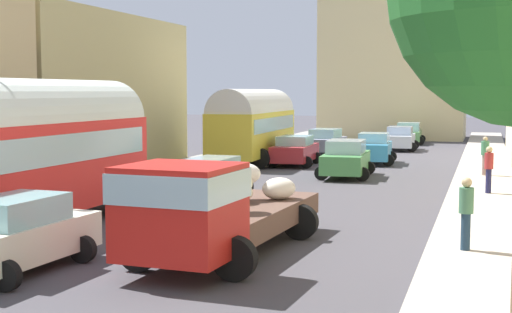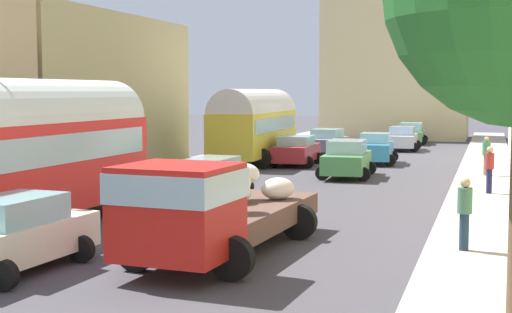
# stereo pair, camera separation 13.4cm
# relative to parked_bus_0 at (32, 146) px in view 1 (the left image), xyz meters

# --- Properties ---
(ground_plane) EXTENTS (154.00, 154.00, 0.00)m
(ground_plane) POSITION_rel_parked_bus_0_xyz_m (4.58, 15.36, -2.30)
(ground_plane) COLOR #444146
(sidewalk_left) EXTENTS (2.50, 70.00, 0.14)m
(sidewalk_left) POSITION_rel_parked_bus_0_xyz_m (-2.67, 15.36, -2.23)
(sidewalk_left) COLOR gray
(sidewalk_left) RESTS_ON ground
(sidewalk_right) EXTENTS (2.50, 70.00, 0.14)m
(sidewalk_right) POSITION_rel_parked_bus_0_xyz_m (11.83, 15.36, -2.23)
(sidewalk_right) COLOR #B1A597
(sidewalk_right) RESTS_ON ground
(building_left_2) EXTENTS (5.61, 13.68, 7.35)m
(building_left_2) POSITION_rel_parked_bus_0_xyz_m (-6.73, 13.20, 1.38)
(building_left_2) COLOR tan
(building_left_2) RESTS_ON ground
(distant_church) EXTENTS (11.25, 6.88, 20.48)m
(distant_church) POSITION_rel_parked_bus_0_xyz_m (4.58, 42.44, 5.14)
(distant_church) COLOR beige
(distant_church) RESTS_ON ground
(parked_bus_0) EXTENTS (3.36, 9.05, 4.15)m
(parked_bus_0) POSITION_rel_parked_bus_0_xyz_m (0.00, 0.00, 0.00)
(parked_bus_0) COLOR red
(parked_bus_0) RESTS_ON ground
(parked_bus_1) EXTENTS (3.51, 9.07, 3.91)m
(parked_bus_1) POSITION_rel_parked_bus_0_xyz_m (0.05, 19.59, -0.15)
(parked_bus_1) COLOR gold
(parked_bus_1) RESTS_ON ground
(cargo_truck_0) EXTENTS (3.35, 7.46, 2.33)m
(cargo_truck_0) POSITION_rel_parked_bus_0_xyz_m (6.10, -2.15, -1.08)
(cargo_truck_0) COLOR #B41B15
(cargo_truck_0) RESTS_ON ground
(car_0) EXTENTS (2.49, 4.25, 1.65)m
(car_0) POSITION_rel_parked_bus_0_xyz_m (5.98, 14.62, -1.47)
(car_0) COLOR #458B48
(car_0) RESTS_ON ground
(car_1) EXTENTS (2.41, 3.74, 1.62)m
(car_1) POSITION_rel_parked_bus_0_xyz_m (6.26, 20.99, -1.48)
(car_1) COLOR #3991C4
(car_1) RESTS_ON ground
(car_2) EXTENTS (2.38, 3.83, 1.54)m
(car_2) POSITION_rel_parked_bus_0_xyz_m (6.58, 30.14, -1.52)
(car_2) COLOR silver
(car_2) RESTS_ON ground
(car_3) EXTENTS (2.44, 4.08, 1.54)m
(car_3) POSITION_rel_parked_bus_0_xyz_m (6.51, 36.20, -1.53)
(car_3) COLOR #569151
(car_3) RESTS_ON ground
(car_4) EXTENTS (2.33, 4.14, 1.61)m
(car_4) POSITION_rel_parked_bus_0_xyz_m (2.52, -4.27, -1.49)
(car_4) COLOR silver
(car_4) RESTS_ON ground
(car_5) EXTENTS (2.24, 4.25, 1.46)m
(car_5) POSITION_rel_parked_bus_0_xyz_m (2.64, 6.85, -1.56)
(car_5) COLOR silver
(car_5) RESTS_ON ground
(car_6) EXTENTS (2.43, 4.04, 1.53)m
(car_6) POSITION_rel_parked_bus_0_xyz_m (2.53, 18.89, -1.52)
(car_6) COLOR #AC262D
(car_6) RESTS_ON ground
(car_7) EXTENTS (2.46, 4.07, 1.54)m
(car_7) POSITION_rel_parked_bus_0_xyz_m (2.60, 25.92, -1.52)
(car_7) COLOR gray
(car_7) RESTS_ON ground
(pedestrian_0) EXTENTS (0.47, 0.47, 1.84)m
(pedestrian_0) POSITION_rel_parked_bus_0_xyz_m (11.48, 0.19, -1.24)
(pedestrian_0) COLOR #1D3447
(pedestrian_0) RESTS_ON ground
(pedestrian_1) EXTENTS (0.49, 0.49, 1.83)m
(pedestrian_1) POSITION_rel_parked_bus_0_xyz_m (11.83, 16.07, -1.25)
(pedestrian_1) COLOR #80645F
(pedestrian_1) RESTS_ON ground
(pedestrian_2) EXTENTS (0.42, 0.42, 1.83)m
(pedestrian_2) POSITION_rel_parked_bus_0_xyz_m (11.99, 10.24, -1.23)
(pedestrian_2) COLOR #1E1F46
(pedestrian_2) RESTS_ON ground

